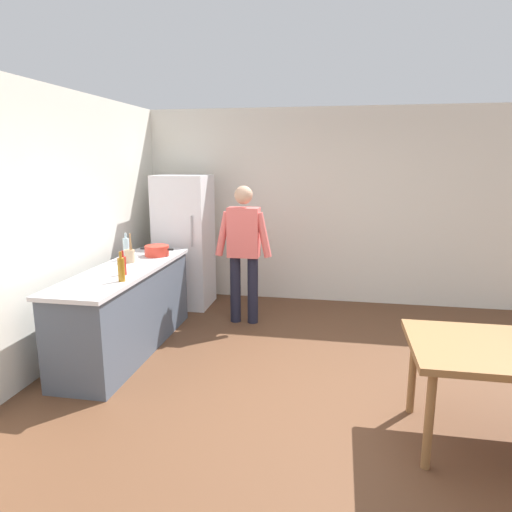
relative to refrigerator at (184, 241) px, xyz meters
name	(u,v)px	position (x,y,z in m)	size (l,w,h in m)	color
ground_plane	(310,405)	(1.90, -2.40, -0.90)	(14.00, 14.00, 0.00)	brown
wall_back	(327,207)	(1.90, 0.60, 0.45)	(6.40, 0.12, 2.70)	silver
wall_left	(30,233)	(-0.70, -2.20, 0.45)	(0.12, 5.60, 2.70)	silver
kitchen_counter	(127,309)	(-0.10, -1.60, -0.45)	(0.64, 2.20, 0.90)	#4C5666
refrigerator	(184,241)	(0.00, 0.00, 0.00)	(0.70, 0.67, 1.80)	white
person	(244,246)	(0.95, -0.55, 0.08)	(0.70, 0.22, 1.70)	#1E1E2D
cooking_pot	(157,251)	(0.00, -0.95, 0.06)	(0.40, 0.28, 0.12)	red
utensil_jar	(130,255)	(-0.16, -1.35, 0.08)	(0.11, 0.11, 0.32)	tan
bottle_oil_amber	(121,269)	(0.12, -2.09, 0.12)	(0.06, 0.06, 0.28)	#996619
bottle_sauce_red	(123,265)	(0.03, -1.87, 0.10)	(0.06, 0.06, 0.24)	#B22319
bottle_water_clear	(126,248)	(-0.26, -1.21, 0.13)	(0.07, 0.07, 0.30)	silver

